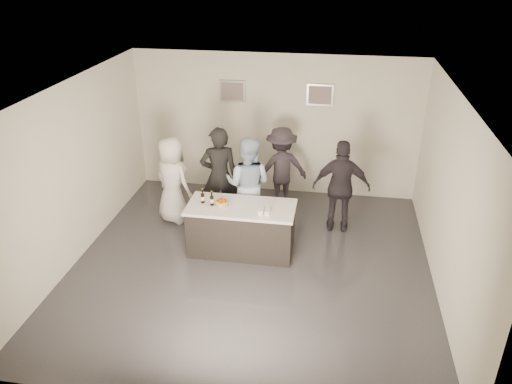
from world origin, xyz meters
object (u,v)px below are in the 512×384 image
cake (222,203)px  person_main_black (219,176)px  beer_bottle_b (212,198)px  person_main_blue (248,184)px  bar_counter (241,229)px  person_guest_back (281,168)px  beer_bottle_a (203,196)px  person_guest_right (341,187)px  person_guest_left (172,180)px

cake → person_main_black: (-0.28, 1.00, 0.04)m
cake → beer_bottle_b: (-0.17, -0.02, 0.09)m
cake → person_main_blue: bearing=71.3°
bar_counter → person_guest_back: size_ratio=1.08×
bar_counter → cake: cake is taller
bar_counter → beer_bottle_a: 0.89m
bar_counter → person_guest_back: 1.92m
bar_counter → person_guest_back: bearing=75.4°
person_guest_back → person_guest_right: bearing=123.8°
person_guest_left → person_main_blue: bearing=-152.6°
beer_bottle_b → person_main_black: 1.02m
bar_counter → beer_bottle_a: beer_bottle_a is taller
beer_bottle_a → beer_bottle_b: 0.19m
beer_bottle_a → person_main_black: bearing=85.8°
cake → beer_bottle_b: 0.19m
person_main_blue → person_guest_left: (-1.49, 0.05, -0.06)m
person_guest_left → person_guest_back: (1.99, 0.92, 0.00)m
bar_counter → person_main_black: 1.26m
cake → beer_bottle_a: size_ratio=0.84×
person_main_blue → person_guest_right: person_main_blue is taller
beer_bottle_b → person_guest_left: person_guest_left is taller
beer_bottle_b → person_guest_right: 2.44m
cake → person_guest_right: person_guest_right is taller
person_main_black → person_guest_left: 0.92m
cake → person_main_black: person_main_black is taller
person_guest_right → person_guest_back: 1.44m
person_main_black → person_guest_back: 1.38m
bar_counter → person_main_black: person_main_black is taller
person_main_blue → person_guest_back: size_ratio=1.06×
person_guest_left → bar_counter: bearing=178.6°
person_main_blue → person_guest_right: size_ratio=1.01×
person_main_blue → person_guest_back: (0.50, 0.96, -0.06)m
beer_bottle_b → person_guest_right: size_ratio=0.14×
bar_counter → person_main_black: bearing=122.0°
bar_counter → cake: (-0.33, -0.03, 0.49)m
cake → person_main_blue: size_ratio=0.12×
person_guest_right → person_guest_back: person_guest_right is taller
beer_bottle_a → person_main_blue: bearing=52.4°
person_guest_back → person_main_black: bearing=14.6°
beer_bottle_a → person_main_black: 0.96m
beer_bottle_a → person_main_black: size_ratio=0.13×
bar_counter → person_guest_left: (-1.52, 0.90, 0.41)m
beer_bottle_b → bar_counter: bearing=5.4°
person_main_black → person_guest_right: person_main_black is taller
cake → person_main_blue: 0.93m
beer_bottle_a → person_guest_left: size_ratio=0.15×
beer_bottle_a → person_main_blue: person_main_blue is taller
beer_bottle_a → person_guest_back: person_guest_back is taller
beer_bottle_a → person_main_blue: size_ratio=0.14×
person_main_black → person_guest_back: person_main_black is taller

